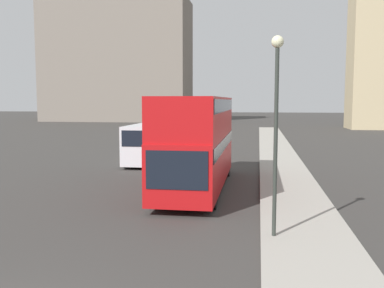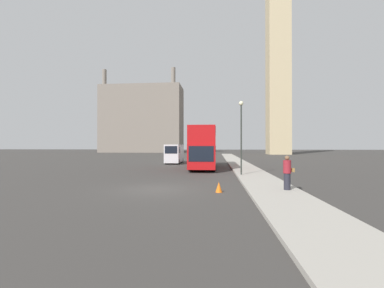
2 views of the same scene
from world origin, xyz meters
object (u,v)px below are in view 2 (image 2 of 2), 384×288
Objects in this scene: clock_tower at (278,32)px; pedestrian at (287,173)px; red_double_decker_bus at (204,146)px; street_lamp at (241,126)px; white_van at (174,153)px.

clock_tower reaches higher than pedestrian.
pedestrian is (5.06, -14.16, -1.39)m from red_double_decker_bus.
clock_tower reaches higher than street_lamp.
red_double_decker_bus is 8.70m from white_van.
red_double_decker_bus is at bearing 115.07° from street_lamp.
street_lamp is at bearing -61.73° from white_van.
clock_tower is 6.56× the size of red_double_decker_bus.
street_lamp reaches higher than red_double_decker_bus.
street_lamp is (-1.71, 7.00, 2.98)m from pedestrian.
street_lamp reaches higher than pedestrian.
white_van is 16.72m from street_lamp.
clock_tower is 12.41× the size of white_van.
clock_tower is at bearing 59.43° from white_van.
street_lamp is (7.82, -14.55, 2.62)m from white_van.
white_van reaches higher than pedestrian.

